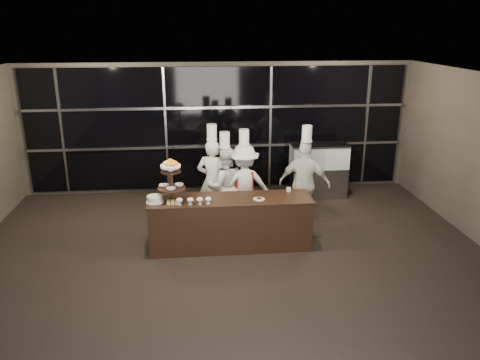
{
  "coord_description": "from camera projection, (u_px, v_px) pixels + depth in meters",
  "views": [
    {
      "loc": [
        -0.54,
        -5.65,
        3.79
      ],
      "look_at": [
        0.23,
        2.21,
        1.15
      ],
      "focal_mm": 35.0,
      "sensor_mm": 36.0,
      "label": 1
    }
  ],
  "objects": [
    {
      "name": "chef_d",
      "position": [
        305.0,
        183.0,
        9.05
      ],
      "size": [
        1.08,
        0.73,
        2.0
      ],
      "color": "white",
      "rests_on": "ground"
    },
    {
      "name": "chef_cup",
      "position": [
        289.0,
        190.0,
        8.43
      ],
      "size": [
        0.08,
        0.08,
        0.07
      ],
      "primitive_type": "cylinder",
      "color": "white",
      "rests_on": "buffet_counter"
    },
    {
      "name": "small_plate",
      "position": [
        259.0,
        199.0,
        8.05
      ],
      "size": [
        0.2,
        0.2,
        0.05
      ],
      "color": "white",
      "rests_on": "buffet_counter"
    },
    {
      "name": "buffet_counter",
      "position": [
        230.0,
        222.0,
        8.25
      ],
      "size": [
        2.84,
        0.74,
        0.92
      ],
      "color": "black",
      "rests_on": "ground"
    },
    {
      "name": "room",
      "position": [
        239.0,
        208.0,
        6.11
      ],
      "size": [
        10.0,
        10.0,
        10.0
      ],
      "color": "black",
      "rests_on": "ground"
    },
    {
      "name": "chef_a",
      "position": [
        213.0,
        180.0,
        9.21
      ],
      "size": [
        0.7,
        0.55,
        1.99
      ],
      "color": "silver",
      "rests_on": "ground"
    },
    {
      "name": "compotes",
      "position": [
        194.0,
        200.0,
        7.81
      ],
      "size": [
        0.59,
        0.11,
        0.12
      ],
      "color": "silver",
      "rests_on": "buffet_counter"
    },
    {
      "name": "window_wall",
      "position": [
        219.0,
        129.0,
        10.77
      ],
      "size": [
        8.6,
        0.1,
        2.8
      ],
      "color": "black",
      "rests_on": "ground"
    },
    {
      "name": "display_stand",
      "position": [
        171.0,
        177.0,
        7.88
      ],
      "size": [
        0.48,
        0.48,
        0.74
      ],
      "color": "black",
      "rests_on": "buffet_counter"
    },
    {
      "name": "display_case",
      "position": [
        318.0,
        168.0,
        10.63
      ],
      "size": [
        1.28,
        0.56,
        1.24
      ],
      "color": "#A5A5AA",
      "rests_on": "ground"
    },
    {
      "name": "layer_cake",
      "position": [
        155.0,
        199.0,
        7.92
      ],
      "size": [
        0.3,
        0.3,
        0.11
      ],
      "color": "white",
      "rests_on": "buffet_counter"
    },
    {
      "name": "pastry_squares",
      "position": [
        173.0,
        202.0,
        7.85
      ],
      "size": [
        0.2,
        0.13,
        0.05
      ],
      "color": "#E3C16F",
      "rests_on": "buffet_counter"
    },
    {
      "name": "chef_b",
      "position": [
        225.0,
        185.0,
        9.13
      ],
      "size": [
        0.82,
        0.67,
        1.86
      ],
      "color": "white",
      "rests_on": "ground"
    },
    {
      "name": "chef_c",
      "position": [
        244.0,
        185.0,
        9.12
      ],
      "size": [
        1.11,
        0.72,
        1.91
      ],
      "color": "silver",
      "rests_on": "ground"
    }
  ]
}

